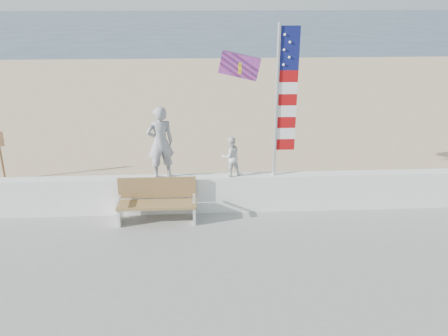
{
  "coord_description": "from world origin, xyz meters",
  "views": [
    {
      "loc": [
        -0.36,
        -8.43,
        5.28
      ],
      "look_at": [
        0.2,
        1.8,
        1.35
      ],
      "focal_mm": 38.0,
      "sensor_mm": 36.0,
      "label": 1
    }
  ],
  "objects_px": {
    "child": "(231,157)",
    "flag": "(282,95)",
    "adult": "(160,143)",
    "bench": "(157,200)"
  },
  "relations": [
    {
      "from": "child",
      "to": "flag",
      "type": "relative_size",
      "value": 0.27
    },
    {
      "from": "adult",
      "to": "bench",
      "type": "xyz_separation_m",
      "value": [
        -0.1,
        -0.45,
        -1.24
      ]
    },
    {
      "from": "bench",
      "to": "child",
      "type": "bearing_deg",
      "value": 14.76
    },
    {
      "from": "adult",
      "to": "child",
      "type": "relative_size",
      "value": 1.78
    },
    {
      "from": "bench",
      "to": "flag",
      "type": "height_order",
      "value": "flag"
    },
    {
      "from": "adult",
      "to": "bench",
      "type": "relative_size",
      "value": 0.94
    },
    {
      "from": "adult",
      "to": "flag",
      "type": "height_order",
      "value": "flag"
    },
    {
      "from": "child",
      "to": "bench",
      "type": "bearing_deg",
      "value": -7.75
    },
    {
      "from": "bench",
      "to": "flag",
      "type": "relative_size",
      "value": 0.51
    },
    {
      "from": "child",
      "to": "bench",
      "type": "height_order",
      "value": "child"
    }
  ]
}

